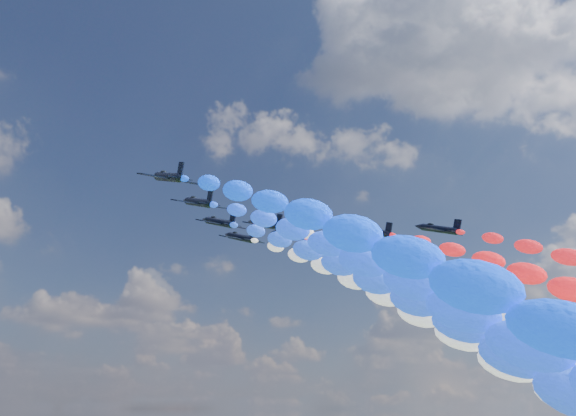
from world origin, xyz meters
TOP-DOWN VIEW (x-y plane):
  - jet_0 at (-28.86, -4.68)m, footprint 10.24×13.47m
  - trail_0 at (-28.86, -56.80)m, footprint 6.19×100.21m
  - jet_1 at (-18.52, 4.54)m, footprint 10.26×13.48m
  - trail_1 at (-18.52, -47.58)m, footprint 6.19×100.21m
  - jet_2 at (-8.71, 13.87)m, footprint 9.86×13.20m
  - trail_2 at (-8.71, -38.25)m, footprint 6.19×100.21m
  - jet_3 at (-0.86, 9.97)m, footprint 9.59×13.00m
  - trail_3 at (-0.86, -42.14)m, footprint 6.19×100.21m
  - jet_4 at (1.09, 21.80)m, footprint 9.49×12.93m
  - trail_4 at (1.09, -30.32)m, footprint 6.19×100.21m
  - jet_5 at (8.14, 13.71)m, footprint 10.16×13.42m
  - trail_5 at (8.14, -38.41)m, footprint 6.19×100.21m
  - jet_6 at (19.90, 2.41)m, footprint 9.94×13.26m
  - jet_7 at (28.46, -6.99)m, footprint 9.69×13.08m

SIDE VIEW (x-z plane):
  - trail_0 at x=-28.86m, z-range 54.69..108.80m
  - trail_1 at x=-18.52m, z-range 54.69..108.80m
  - trail_2 at x=-8.71m, z-range 54.69..108.80m
  - trail_3 at x=-0.86m, z-range 54.69..108.80m
  - trail_4 at x=1.09m, z-range 54.69..108.80m
  - trail_5 at x=8.14m, z-range 54.69..108.80m
  - jet_0 at x=-28.86m, z-range 104.09..110.50m
  - jet_1 at x=-18.52m, z-range 104.09..110.50m
  - jet_2 at x=-8.71m, z-range 104.09..110.50m
  - jet_3 at x=-0.86m, z-range 104.09..110.50m
  - jet_4 at x=1.09m, z-range 104.09..110.50m
  - jet_5 at x=8.14m, z-range 104.09..110.50m
  - jet_6 at x=19.90m, z-range 104.09..110.50m
  - jet_7 at x=28.46m, z-range 104.09..110.50m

